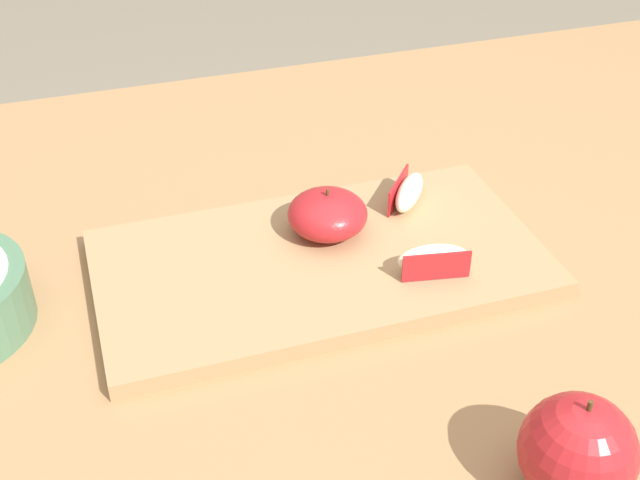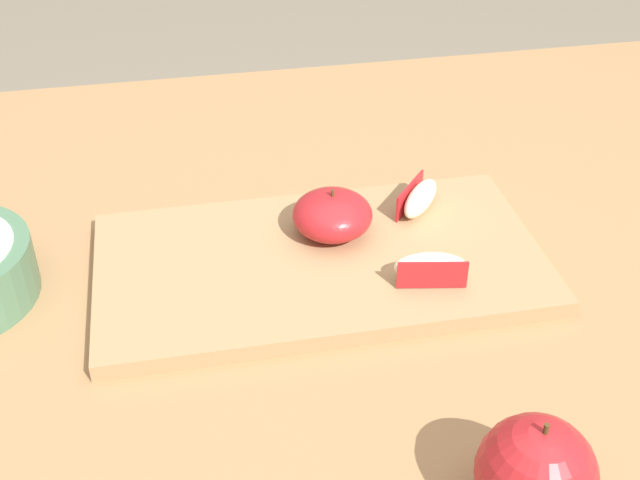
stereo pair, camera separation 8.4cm
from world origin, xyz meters
The scene contains 6 objects.
dining_table centered at (0.00, 0.00, 0.64)m, with size 1.44×0.94×0.72m.
cutting_board centered at (-0.07, -0.04, 0.73)m, with size 0.46×0.24×0.02m.
apple_half_skin_up centered at (-0.05, 0.00, 0.77)m, with size 0.08×0.08×0.05m.
apple_wedge_near_knife centered at (0.05, 0.02, 0.76)m, with size 0.06×0.07×0.03m.
apple_wedge_left centered at (0.03, -0.10, 0.76)m, with size 0.08×0.04×0.03m.
whole_apple_crimson centered at (0.02, -0.36, 0.77)m, with size 0.09×0.09×0.10m.
Camera 2 is at (-0.20, -0.71, 1.25)m, focal length 46.44 mm.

